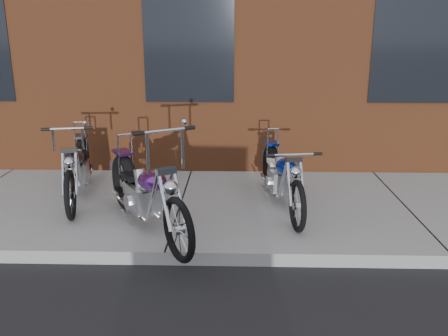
{
  "coord_description": "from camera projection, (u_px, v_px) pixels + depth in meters",
  "views": [
    {
      "loc": [
        0.75,
        -4.51,
        2.4
      ],
      "look_at": [
        0.6,
        0.8,
        0.85
      ],
      "focal_mm": 38.0,
      "sensor_mm": 36.0,
      "label": 1
    }
  ],
  "objects": [
    {
      "name": "ground",
      "position": [
        165.0,
        265.0,
        5.02
      ],
      "size": [
        120.0,
        120.0,
        0.0
      ],
      "primitive_type": "plane",
      "color": "black",
      "rests_on": "ground"
    },
    {
      "name": "sidewalk",
      "position": [
        181.0,
        208.0,
        6.44
      ],
      "size": [
        22.0,
        3.0,
        0.15
      ],
      "primitive_type": "cube",
      "color": "gray",
      "rests_on": "ground"
    },
    {
      "name": "chopper_purple",
      "position": [
        146.0,
        196.0,
        5.42
      ],
      "size": [
        1.32,
        2.06,
        1.32
      ],
      "rotation": [
        0.0,
        0.0,
        -1.02
      ],
      "color": "black",
      "rests_on": "sidewalk"
    },
    {
      "name": "chopper_blue",
      "position": [
        282.0,
        179.0,
        6.18
      ],
      "size": [
        0.54,
        2.12,
        0.93
      ],
      "rotation": [
        0.0,
        0.0,
        -1.43
      ],
      "color": "black",
      "rests_on": "sidewalk"
    },
    {
      "name": "chopper_third",
      "position": [
        77.0,
        170.0,
        6.53
      ],
      "size": [
        0.66,
        2.16,
        1.11
      ],
      "rotation": [
        0.0,
        0.0,
        -1.36
      ],
      "color": "black",
      "rests_on": "sidewalk"
    }
  ]
}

